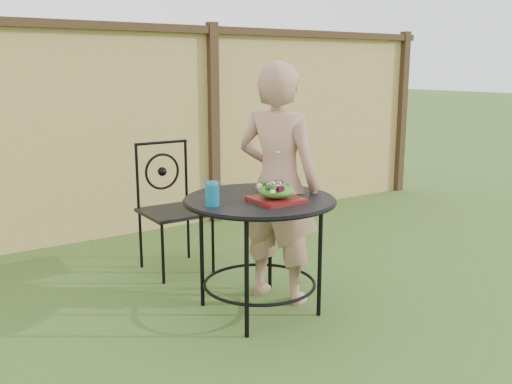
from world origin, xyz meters
TOP-DOWN VIEW (x-y plane):
  - ground at (0.00, 0.00)m, footprint 60.00×60.00m
  - fence at (-0.00, 2.19)m, footprint 8.00×0.12m
  - patio_table at (0.47, 0.12)m, footprint 0.92×0.92m
  - patio_chair at (0.36, 1.13)m, footprint 0.46×0.46m
  - diner at (0.69, 0.23)m, footprint 0.58×0.67m
  - salad_plate at (0.50, -0.01)m, footprint 0.27×0.27m
  - salad at (0.50, -0.01)m, footprint 0.21×0.21m
  - fork at (0.51, -0.01)m, footprint 0.01×0.01m
  - drinking_glass at (0.14, 0.10)m, footprint 0.08×0.08m

SIDE VIEW (x-z plane):
  - ground at x=0.00m, z-range 0.00..0.00m
  - patio_chair at x=0.36m, z-range 0.03..0.98m
  - patio_table at x=0.47m, z-range 0.22..0.95m
  - salad_plate at x=0.50m, z-range 0.72..0.75m
  - diner at x=0.69m, z-range 0.00..1.53m
  - salad at x=0.50m, z-range 0.75..0.83m
  - drinking_glass at x=0.14m, z-range 0.72..0.86m
  - fork at x=0.51m, z-range 0.83..1.01m
  - fence at x=0.00m, z-range 0.00..1.90m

